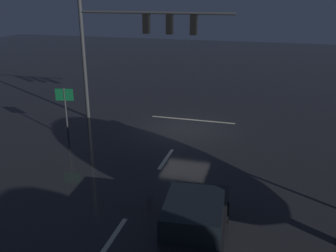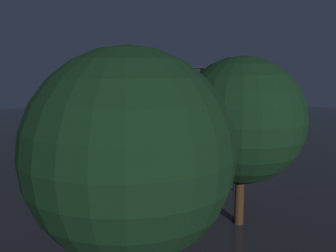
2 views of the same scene
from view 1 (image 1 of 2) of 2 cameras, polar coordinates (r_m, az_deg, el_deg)
name	(u,v)px [view 1 (image 1 of 2)]	position (r m, az deg, el deg)	size (l,w,h in m)	color
ground_plane	(186,129)	(20.40, 2.79, -0.51)	(80.00, 80.00, 0.00)	#232326
traffic_signal_assembly	(134,36)	(20.62, -5.33, 13.65)	(8.60, 0.47, 7.00)	#383A3D
lane_dash_far	(166,159)	(16.82, -0.31, -5.07)	(2.20, 0.16, 0.01)	beige
lane_dash_mid	(112,239)	(11.96, -8.62, -16.77)	(2.20, 0.16, 0.01)	beige
stop_bar	(192,120)	(21.94, 3.78, 0.97)	(5.00, 0.16, 0.01)	beige
car_approaching	(194,227)	(10.98, 4.01, -15.23)	(2.22, 4.48, 1.70)	black
route_sign	(65,102)	(19.31, -15.57, 3.56)	(0.89, 0.24, 2.65)	#383A3D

